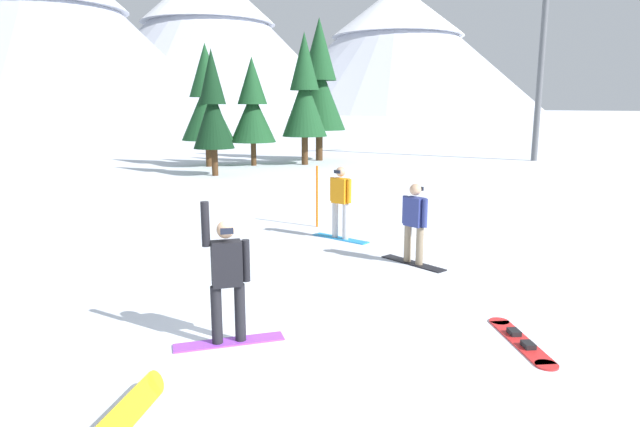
{
  "coord_description": "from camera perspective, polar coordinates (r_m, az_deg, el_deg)",
  "views": [
    {
      "loc": [
        -2.09,
        -6.74,
        3.21
      ],
      "look_at": [
        2.35,
        3.62,
        1.0
      ],
      "focal_mm": 30.54,
      "sensor_mm": 36.0,
      "label": 1
    }
  ],
  "objects": [
    {
      "name": "loose_snowboard_far_spare",
      "position": [
        6.2,
        -19.98,
        -19.36
      ],
      "size": [
        1.04,
        1.51,
        0.27
      ],
      "color": "yellow",
      "rests_on": "ground_plane"
    },
    {
      "name": "pine_tree_broad",
      "position": [
        26.21,
        -11.17,
        10.84
      ],
      "size": [
        1.91,
        1.91,
        5.85
      ],
      "color": "#472D19",
      "rests_on": "ground_plane"
    },
    {
      "name": "loose_snowboard_near_left",
      "position": [
        8.24,
        20.29,
        -12.4
      ],
      "size": [
        0.8,
        1.73,
        0.09
      ],
      "color": "red",
      "rests_on": "ground_plane"
    },
    {
      "name": "snowboarder_midground",
      "position": [
        11.33,
        9.85,
        -0.91
      ],
      "size": [
        0.72,
        1.54,
        1.68
      ],
      "color": "black",
      "rests_on": "ground_plane"
    },
    {
      "name": "ski_lift_tower",
      "position": [
        35.75,
        22.28,
        15.99
      ],
      "size": [
        3.02,
        0.36,
        12.13
      ],
      "color": "#595B60",
      "rests_on": "ground_plane"
    },
    {
      "name": "peak_central_summit",
      "position": [
        269.13,
        8.08,
        16.86
      ],
      "size": [
        136.94,
        136.94,
        58.61
      ],
      "color": "#B2B7C6",
      "rests_on": "ground_plane"
    },
    {
      "name": "pine_tree_leaning",
      "position": [
        30.48,
        -7.08,
        11.02
      ],
      "size": [
        2.52,
        2.52,
        5.88
      ],
      "color": "#472D19",
      "rests_on": "ground_plane"
    },
    {
      "name": "pine_tree_short",
      "position": [
        33.24,
        -0.08,
        13.42
      ],
      "size": [
        3.15,
        3.15,
        8.35
      ],
      "color": "#472D19",
      "rests_on": "ground_plane"
    },
    {
      "name": "snowboarder_background",
      "position": [
        13.29,
        2.16,
        1.31
      ],
      "size": [
        0.96,
        1.53,
        1.79
      ],
      "color": "#1E8CD8",
      "rests_on": "ground_plane"
    },
    {
      "name": "trail_marker_pole",
      "position": [
        14.69,
        -0.31,
        1.78
      ],
      "size": [
        0.06,
        0.06,
        1.67
      ],
      "primitive_type": "cylinder",
      "color": "orange",
      "rests_on": "ground_plane"
    },
    {
      "name": "pine_tree_young",
      "position": [
        30.74,
        -1.63,
        12.45
      ],
      "size": [
        2.5,
        2.5,
        7.22
      ],
      "color": "#472D19",
      "rests_on": "ground_plane"
    },
    {
      "name": "peak_north_spur",
      "position": [
        186.44,
        -26.78,
        17.29
      ],
      "size": [
        104.27,
        104.27,
        51.57
      ],
      "color": "#9EA3B2",
      "rests_on": "ground_plane"
    },
    {
      "name": "peak_west_ridge",
      "position": [
        256.95,
        -11.54,
        17.72
      ],
      "size": [
        129.77,
        129.77,
        64.54
      ],
      "color": "#B2B7C6",
      "rests_on": "ground_plane"
    },
    {
      "name": "ground_plane",
      "position": [
        7.75,
        -5.59,
        -13.44
      ],
      "size": [
        800.0,
        800.0,
        0.0
      ],
      "primitive_type": "plane",
      "color": "silver"
    },
    {
      "name": "snowboarder_foreground",
      "position": [
        7.51,
        -9.71,
        -6.64
      ],
      "size": [
        1.54,
        0.45,
        2.0
      ],
      "color": "#993FD8",
      "rests_on": "ground_plane"
    },
    {
      "name": "pine_tree_twin",
      "position": [
        30.39,
        -11.79,
        11.55
      ],
      "size": [
        2.79,
        2.79,
        6.54
      ],
      "color": "#472D19",
      "rests_on": "ground_plane"
    }
  ]
}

